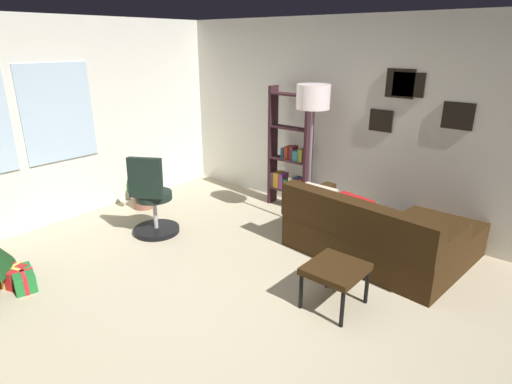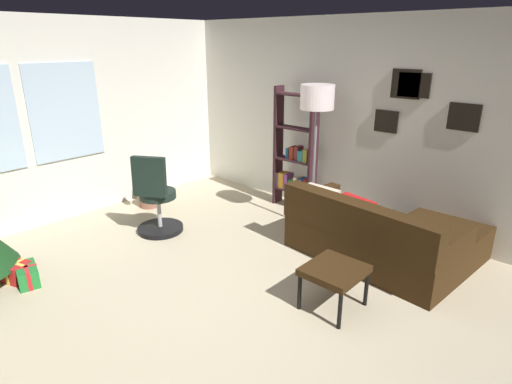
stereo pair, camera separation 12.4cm
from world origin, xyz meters
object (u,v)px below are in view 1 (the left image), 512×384
(gift_box_green, at_px, (23,279))
(office_chair, at_px, (153,204))
(couch, at_px, (383,235))
(gift_box_red, at_px, (12,276))
(potted_plant, at_px, (142,194))
(bookshelf, at_px, (290,158))
(floor_lamp, at_px, (313,106))
(footstool, at_px, (335,271))

(gift_box_green, bearing_deg, office_chair, 0.18)
(couch, relative_size, gift_box_red, 6.79)
(gift_box_red, xyz_separation_m, potted_plant, (2.03, 0.72, 0.12))
(bookshelf, relative_size, floor_lamp, 0.94)
(gift_box_red, relative_size, office_chair, 0.28)
(gift_box_green, bearing_deg, couch, -40.55)
(footstool, relative_size, floor_lamp, 0.28)
(gift_box_red, height_order, floor_lamp, floor_lamp)
(potted_plant, bearing_deg, gift_box_red, -160.54)
(floor_lamp, relative_size, potted_plant, 3.02)
(gift_box_green, relative_size, office_chair, 0.38)
(gift_box_green, height_order, bookshelf, bookshelf)
(gift_box_green, bearing_deg, floor_lamp, -23.87)
(footstool, bearing_deg, gift_box_green, 124.35)
(bookshelf, height_order, floor_lamp, floor_lamp)
(couch, height_order, office_chair, office_chair)
(gift_box_red, bearing_deg, potted_plant, 19.46)
(floor_lamp, distance_m, potted_plant, 2.72)
(floor_lamp, xyz_separation_m, potted_plant, (-0.98, 2.16, -1.33))
(potted_plant, bearing_deg, office_chair, -116.79)
(office_chair, height_order, floor_lamp, floor_lamp)
(footstool, distance_m, floor_lamp, 2.09)
(gift_box_green, distance_m, potted_plant, 2.16)
(gift_box_red, xyz_separation_m, office_chair, (1.60, -0.13, 0.31))
(office_chair, distance_m, potted_plant, 0.96)
(gift_box_red, height_order, bookshelf, bookshelf)
(couch, distance_m, footstool, 1.12)
(floor_lamp, bearing_deg, bookshelf, 55.39)
(gift_box_green, distance_m, office_chair, 1.58)
(footstool, bearing_deg, couch, 2.86)
(office_chair, bearing_deg, gift_box_green, -179.82)
(potted_plant, bearing_deg, bookshelf, -48.36)
(couch, xyz_separation_m, potted_plant, (-0.81, 3.23, -0.06))
(office_chair, distance_m, bookshelf, 1.98)
(couch, height_order, bookshelf, bookshelf)
(couch, xyz_separation_m, gift_box_red, (-2.84, 2.52, -0.18))
(floor_lamp, bearing_deg, footstool, -138.71)
(couch, distance_m, floor_lamp, 1.67)
(floor_lamp, bearing_deg, gift_box_green, 156.13)
(floor_lamp, height_order, potted_plant, floor_lamp)
(couch, bearing_deg, gift_box_green, 139.45)
(footstool, relative_size, gift_box_red, 1.80)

